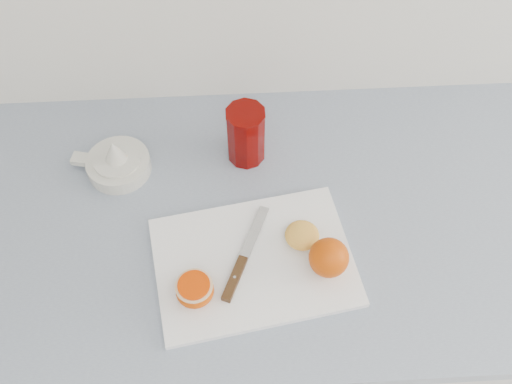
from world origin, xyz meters
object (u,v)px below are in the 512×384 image
(cutting_board, at_px, (254,262))
(half_orange, at_px, (195,290))
(counter, at_px, (233,309))
(citrus_juicer, at_px, (117,163))
(red_tumbler, at_px, (246,136))

(cutting_board, distance_m, half_orange, 0.12)
(counter, bearing_deg, cutting_board, -65.97)
(citrus_juicer, relative_size, red_tumbler, 1.25)
(counter, relative_size, half_orange, 38.14)
(cutting_board, distance_m, red_tumbler, 0.25)
(counter, xyz_separation_m, half_orange, (-0.05, -0.17, 0.48))
(counter, distance_m, citrus_juicer, 0.52)
(citrus_juicer, bearing_deg, counter, -28.88)
(half_orange, bearing_deg, red_tumbler, 71.91)
(half_orange, relative_size, citrus_juicer, 0.41)
(half_orange, bearing_deg, cutting_board, 30.68)
(red_tumbler, bearing_deg, citrus_juicer, -174.85)
(half_orange, distance_m, red_tumbler, 0.32)
(counter, height_order, half_orange, half_orange)
(half_orange, height_order, citrus_juicer, citrus_juicer)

